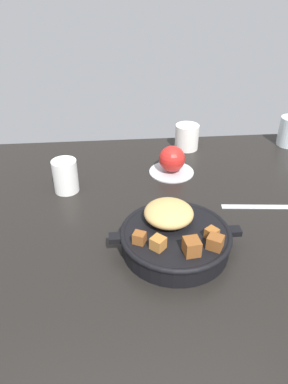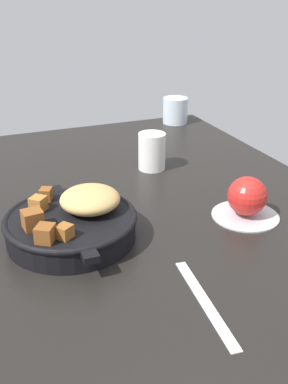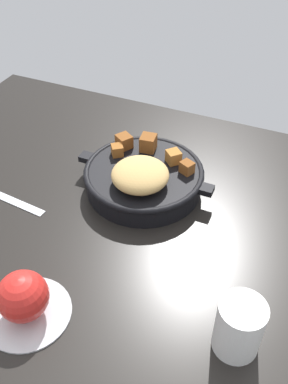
{
  "view_description": "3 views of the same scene",
  "coord_description": "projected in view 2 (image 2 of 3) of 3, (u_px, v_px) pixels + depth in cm",
  "views": [
    {
      "loc": [
        -6.4,
        -69.52,
        50.28
      ],
      "look_at": [
        0.05,
        1.05,
        5.42
      ],
      "focal_mm": 33.62,
      "sensor_mm": 36.0,
      "label": 1
    },
    {
      "loc": [
        72.55,
        -26.63,
        40.73
      ],
      "look_at": [
        5.64,
        0.26,
        6.76
      ],
      "focal_mm": 42.12,
      "sensor_mm": 36.0,
      "label": 2
    },
    {
      "loc": [
        -19.84,
        45.06,
        54.68
      ],
      "look_at": [
        1.2,
        -3.81,
        7.83
      ],
      "focal_mm": 40.08,
      "sensor_mm": 36.0,
      "label": 3
    }
  ],
  "objects": [
    {
      "name": "cast_iron_skillet",
      "position": [
        73.0,
        221.0,
        0.77
      ],
      "size": [
        27.21,
        22.91,
        8.51
      ],
      "color": "black",
      "rests_on": "ground_plane"
    },
    {
      "name": "saucer_plate",
      "position": [
        245.0,
        215.0,
        0.86
      ],
      "size": [
        12.75,
        12.75,
        0.6
      ],
      "primitive_type": "cylinder",
      "color": "#B7BABF",
      "rests_on": "ground_plane"
    },
    {
      "name": "butter_knife",
      "position": [
        208.0,
        301.0,
        0.63
      ],
      "size": [
        19.92,
        3.63,
        0.36
      ],
      "primitive_type": "cube",
      "rotation": [
        0.0,
        0.0,
        -0.1
      ],
      "color": "silver",
      "rests_on": "ground_plane"
    },
    {
      "name": "red_apple",
      "position": [
        247.0,
        196.0,
        0.84
      ],
      "size": [
        7.41,
        7.41,
        7.41
      ],
      "primitive_type": "sphere",
      "color": "red",
      "rests_on": "saucer_plate"
    },
    {
      "name": "ground_plane",
      "position": [
        132.0,
        218.0,
        0.88
      ],
      "size": [
        116.89,
        86.88,
        2.4
      ],
      "primitive_type": "cube",
      "color": "black"
    },
    {
      "name": "white_creamer_pitcher",
      "position": [
        152.0,
        151.0,
        1.06
      ],
      "size": [
        6.37,
        6.37,
        8.7
      ],
      "primitive_type": "cylinder",
      "color": "white",
      "rests_on": "ground_plane"
    },
    {
      "name": "water_glass_short",
      "position": [
        175.0,
        110.0,
        1.41
      ],
      "size": [
        7.75,
        7.75,
        7.89
      ],
      "primitive_type": "cylinder",
      "color": "silver",
      "rests_on": "ground_plane"
    }
  ]
}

